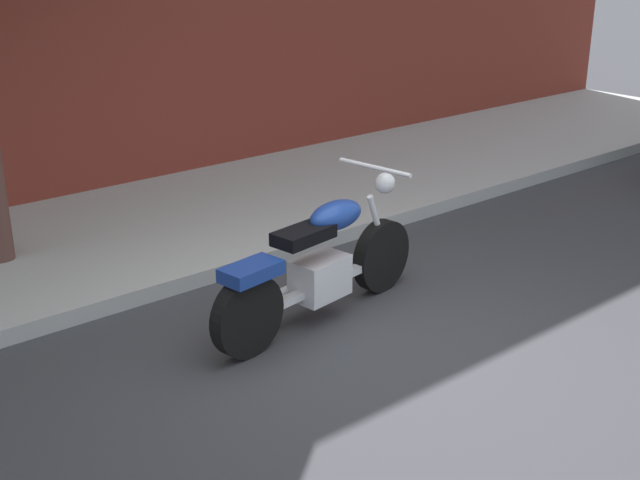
# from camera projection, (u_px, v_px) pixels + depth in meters

# --- Properties ---
(ground_plane) EXTENTS (60.00, 60.00, 0.00)m
(ground_plane) POSITION_uv_depth(u_px,v_px,m) (375.00, 347.00, 6.06)
(ground_plane) COLOR #38383D
(sidewalk) EXTENTS (18.81, 2.75, 0.14)m
(sidewalk) POSITION_uv_depth(u_px,v_px,m) (160.00, 227.00, 8.26)
(sidewalk) COLOR #AEAEAE
(sidewalk) RESTS_ON ground
(motorcycle) EXTENTS (2.13, 0.70, 1.11)m
(motorcycle) POSITION_uv_depth(u_px,v_px,m) (319.00, 266.00, 6.34)
(motorcycle) COLOR black
(motorcycle) RESTS_ON ground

